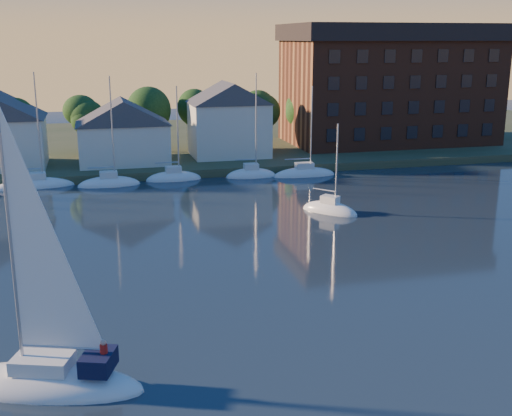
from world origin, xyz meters
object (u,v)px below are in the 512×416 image
object	(u,v)px
condo_block	(389,83)
drifting_sailboat_right	(330,211)
clubhouse_east	(229,118)
clubhouse_centre	(123,130)
hero_sailboat	(47,376)

from	to	relation	value
condo_block	drifting_sailboat_right	world-z (taller)	condo_block
clubhouse_east	drifting_sailboat_right	xyz separation A→B (m)	(4.13, -27.64, -5.90)
clubhouse_centre	drifting_sailboat_right	bearing A→B (deg)	-54.74
clubhouse_centre	condo_block	world-z (taller)	condo_block
clubhouse_east	condo_block	distance (m)	26.94
clubhouse_centre	hero_sailboat	world-z (taller)	hero_sailboat
clubhouse_east	drifting_sailboat_right	distance (m)	28.56
condo_block	drifting_sailboat_right	distance (m)	41.24
hero_sailboat	drifting_sailboat_right	size ratio (longest dim) A/B	1.55
clubhouse_centre	drifting_sailboat_right	size ratio (longest dim) A/B	1.18
hero_sailboat	drifting_sailboat_right	xyz separation A→B (m)	(24.64, 26.99, -0.52)
clubhouse_centre	hero_sailboat	size ratio (longest dim) A/B	0.76
clubhouse_east	drifting_sailboat_right	bearing A→B (deg)	-81.50
clubhouse_centre	clubhouse_east	xyz separation A→B (m)	(14.00, 2.00, 0.87)
clubhouse_east	drifting_sailboat_right	size ratio (longest dim) A/B	1.08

